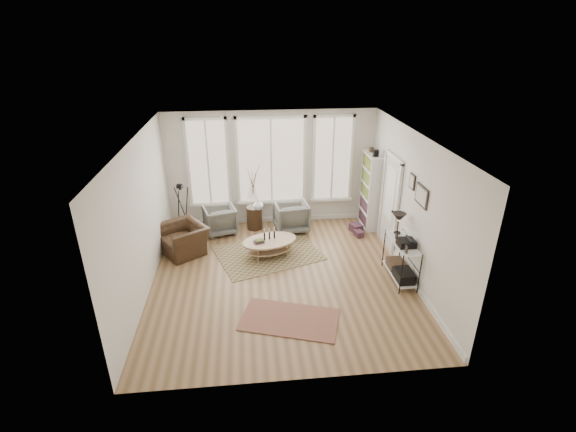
{
  "coord_description": "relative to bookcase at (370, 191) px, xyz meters",
  "views": [
    {
      "loc": [
        -0.62,
        -7.25,
        4.69
      ],
      "look_at": [
        0.2,
        0.6,
        1.1
      ],
      "focal_mm": 26.0,
      "sensor_mm": 36.0,
      "label": 1
    }
  ],
  "objects": [
    {
      "name": "wall_art",
      "position": [
        0.14,
        -2.49,
        0.92
      ],
      "size": [
        0.04,
        0.88,
        0.44
      ],
      "color": "black",
      "rests_on": "ground"
    },
    {
      "name": "vase",
      "position": [
        -2.8,
        -0.03,
        -0.24
      ],
      "size": [
        0.29,
        0.29,
        0.26
      ],
      "primitive_type": "imported",
      "rotation": [
        0.0,
        0.0,
        0.19
      ],
      "color": "silver",
      "rests_on": "side_table"
    },
    {
      "name": "book_stack_near",
      "position": [
        -0.39,
        -0.32,
        -0.86
      ],
      "size": [
        0.32,
        0.36,
        0.19
      ],
      "primitive_type": "cube",
      "rotation": [
        0.0,
        0.0,
        0.34
      ],
      "color": "maroon",
      "rests_on": "ground"
    },
    {
      "name": "armchair_left",
      "position": [
        -3.76,
        -0.02,
        -0.61
      ],
      "size": [
        0.91,
        0.93,
        0.69
      ],
      "primitive_type": "imported",
      "rotation": [
        0.0,
        0.0,
        3.41
      ],
      "color": "slate",
      "rests_on": "ground"
    },
    {
      "name": "rug_main",
      "position": [
        -2.65,
        -1.21,
        -0.95
      ],
      "size": [
        2.62,
        2.28,
        0.01
      ],
      "primitive_type": "cube",
      "rotation": [
        0.0,
        0.0,
        0.33
      ],
      "color": "brown",
      "rests_on": "ground"
    },
    {
      "name": "rug_runner",
      "position": [
        -2.41,
        -3.61,
        -0.94
      ],
      "size": [
        1.89,
        1.4,
        0.01
      ],
      "primitive_type": "cube",
      "rotation": [
        0.0,
        0.0,
        -0.31
      ],
      "color": "maroon",
      "rests_on": "ground"
    },
    {
      "name": "side_table",
      "position": [
        -2.91,
        0.12,
        -0.17
      ],
      "size": [
        0.39,
        0.39,
        1.64
      ],
      "color": "#3C2718",
      "rests_on": "ground"
    },
    {
      "name": "door",
      "position": [
        0.13,
        -1.08,
        0.17
      ],
      "size": [
        0.09,
        1.06,
        2.22
      ],
      "color": "silver",
      "rests_on": "ground"
    },
    {
      "name": "bay_window",
      "position": [
        -2.44,
        0.49,
        0.65
      ],
      "size": [
        4.14,
        0.12,
        2.24
      ],
      "color": "tan",
      "rests_on": "ground"
    },
    {
      "name": "coffee_table",
      "position": [
        -2.62,
        -1.3,
        -0.65
      ],
      "size": [
        1.4,
        1.09,
        0.56
      ],
      "color": "tan",
      "rests_on": "ground"
    },
    {
      "name": "armchair_right",
      "position": [
        -1.99,
        -0.05,
        -0.58
      ],
      "size": [
        0.89,
        0.91,
        0.74
      ],
      "primitive_type": "imported",
      "rotation": [
        0.0,
        0.0,
        3.26
      ],
      "color": "slate",
      "rests_on": "ground"
    },
    {
      "name": "book_stack_far",
      "position": [
        -0.39,
        -0.6,
        -0.88
      ],
      "size": [
        0.24,
        0.28,
        0.15
      ],
      "primitive_type": "cube",
      "rotation": [
        0.0,
        0.0,
        0.28
      ],
      "color": "maroon",
      "rests_on": "ground"
    },
    {
      "name": "low_shelf",
      "position": [
        -0.06,
        -2.52,
        -0.44
      ],
      "size": [
        0.38,
        1.08,
        1.3
      ],
      "color": "white",
      "rests_on": "ground"
    },
    {
      "name": "room",
      "position": [
        -2.42,
        -2.2,
        0.47
      ],
      "size": [
        5.5,
        5.54,
        2.9
      ],
      "color": "#9A744D",
      "rests_on": "ground"
    },
    {
      "name": "tripod_camera",
      "position": [
        -4.63,
        -0.11,
        -0.34
      ],
      "size": [
        0.47,
        0.47,
        1.34
      ],
      "color": "black",
      "rests_on": "ground"
    },
    {
      "name": "accent_chair",
      "position": [
        -4.54,
        -0.93,
        -0.63
      ],
      "size": [
        1.33,
        1.3,
        0.66
      ],
      "primitive_type": "imported",
      "rotation": [
        0.0,
        0.0,
        -0.97
      ],
      "color": "#3C2718",
      "rests_on": "ground"
    },
    {
      "name": "bookcase",
      "position": [
        0.0,
        0.0,
        0.0
      ],
      "size": [
        0.31,
        0.85,
        2.06
      ],
      "color": "white",
      "rests_on": "ground"
    }
  ]
}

